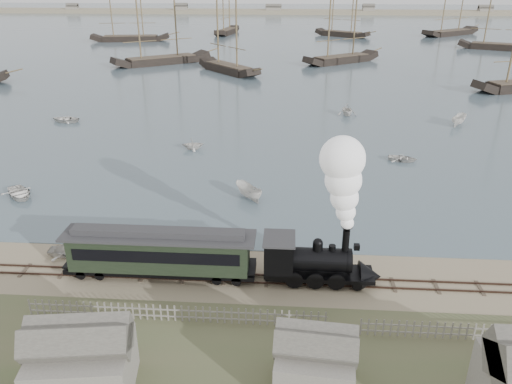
{
  "coord_description": "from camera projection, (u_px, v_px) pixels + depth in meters",
  "views": [
    {
      "loc": [
        0.35,
        -32.23,
        20.32
      ],
      "look_at": [
        -2.3,
        5.72,
        3.5
      ],
      "focal_mm": 35.0,
      "sensor_mm": 36.0,
      "label": 1
    }
  ],
  "objects": [
    {
      "name": "ground",
      "position": [
        281.0,
        266.0,
        37.65
      ],
      "size": [
        600.0,
        600.0,
        0.0
      ],
      "primitive_type": "plane",
      "color": "tan",
      "rests_on": "ground"
    },
    {
      "name": "harbor_water",
      "position": [
        291.0,
        29.0,
        192.74
      ],
      "size": [
        600.0,
        336.0,
        0.06
      ],
      "primitive_type": "cube",
      "color": "#485A67",
      "rests_on": "ground"
    },
    {
      "name": "rail_track",
      "position": [
        280.0,
        280.0,
        35.81
      ],
      "size": [
        120.0,
        1.8,
        0.16
      ],
      "color": "#38261E",
      "rests_on": "ground"
    },
    {
      "name": "picket_fence_west",
      "position": [
        176.0,
        321.0,
        31.67
      ],
      "size": [
        19.0,
        0.1,
        1.2
      ],
      "primitive_type": null,
      "color": "slate",
      "rests_on": "ground"
    },
    {
      "name": "picket_fence_east",
      "position": [
        486.0,
        340.0,
        30.01
      ],
      "size": [
        15.0,
        0.1,
        1.2
      ],
      "primitive_type": null,
      "color": "slate",
      "rests_on": "ground"
    },
    {
      "name": "far_spit",
      "position": [
        292.0,
        14.0,
        265.74
      ],
      "size": [
        500.0,
        20.0,
        1.8
      ],
      "primitive_type": "cube",
      "color": "gray",
      "rests_on": "ground"
    },
    {
      "name": "locomotive",
      "position": [
        335.0,
        223.0,
        33.66
      ],
      "size": [
        8.34,
        3.11,
        10.4
      ],
      "color": "black",
      "rests_on": "ground"
    },
    {
      "name": "passenger_coach",
      "position": [
        160.0,
        251.0,
        35.52
      ],
      "size": [
        13.7,
        2.64,
        3.33
      ],
      "color": "black",
      "rests_on": "ground"
    },
    {
      "name": "beached_dinghy",
      "position": [
        72.0,
        250.0,
        39.02
      ],
      "size": [
        2.9,
        3.82,
        0.74
      ],
      "primitive_type": "imported",
      "rotation": [
        0.0,
        0.0,
        1.67
      ],
      "color": "silver",
      "rests_on": "ground"
    },
    {
      "name": "rowboat_0",
      "position": [
        19.0,
        193.0,
        48.79
      ],
      "size": [
        4.97,
        4.9,
        0.84
      ],
      "primitive_type": "imported",
      "rotation": [
        0.0,
        0.0,
        0.74
      ],
      "color": "silver",
      "rests_on": "harbor_water"
    },
    {
      "name": "rowboat_1",
      "position": [
        193.0,
        144.0,
        61.86
      ],
      "size": [
        2.7,
        3.0,
        1.4
      ],
      "primitive_type": "imported",
      "rotation": [
        0.0,
        0.0,
        1.74
      ],
      "color": "silver",
      "rests_on": "harbor_water"
    },
    {
      "name": "rowboat_2",
      "position": [
        248.0,
        192.0,
        48.34
      ],
      "size": [
        3.73,
        3.48,
        1.43
      ],
      "primitive_type": "imported",
      "rotation": [
        0.0,
        0.0,
        3.85
      ],
      "color": "silver",
      "rests_on": "harbor_water"
    },
    {
      "name": "rowboat_3",
      "position": [
        402.0,
        158.0,
        58.16
      ],
      "size": [
        3.1,
        3.78,
        0.68
      ],
      "primitive_type": "imported",
      "rotation": [
        0.0,
        0.0,
        1.32
      ],
      "color": "silver",
      "rests_on": "harbor_water"
    },
    {
      "name": "rowboat_5",
      "position": [
        459.0,
        120.0,
        71.69
      ],
      "size": [
        4.04,
        3.41,
        1.5
      ],
      "primitive_type": "imported",
      "rotation": [
        0.0,
        0.0,
        2.54
      ],
      "color": "silver",
      "rests_on": "harbor_water"
    },
    {
      "name": "rowboat_6",
      "position": [
        65.0,
        119.0,
        73.41
      ],
      "size": [
        3.43,
        4.45,
        0.85
      ],
      "primitive_type": "imported",
      "rotation": [
        0.0,
        0.0,
        4.59
      ],
      "color": "silver",
      "rests_on": "harbor_water"
    },
    {
      "name": "rowboat_7",
      "position": [
        347.0,
        110.0,
        76.52
      ],
      "size": [
        3.92,
        3.53,
        1.82
      ],
      "primitive_type": "imported",
      "rotation": [
        0.0,
        0.0,
        0.18
      ],
      "color": "silver",
      "rests_on": "harbor_water"
    },
    {
      "name": "schooner_1",
      "position": [
        159.0,
        20.0,
        115.98
      ],
      "size": [
        22.66,
        18.18,
        20.0
      ],
      "primitive_type": null,
      "rotation": [
        0.0,
        0.0,
        0.61
      ],
      "color": "black",
      "rests_on": "harbor_water"
    },
    {
      "name": "schooner_2",
      "position": [
        228.0,
        25.0,
        105.62
      ],
      "size": [
        15.66,
        17.25,
        20.0
      ],
      "primitive_type": null,
      "rotation": [
        0.0,
        0.0,
        -0.86
      ],
      "color": "black",
      "rests_on": "harbor_water"
    },
    {
      "name": "schooner_3",
      "position": [
        344.0,
        20.0,
        117.36
      ],
      "size": [
        19.7,
        16.52,
        20.0
      ],
      "primitive_type": null,
      "rotation": [
        0.0,
        0.0,
        0.65
      ],
      "color": "black",
      "rests_on": "harbor_water"
    },
    {
      "name": "schooner_5",
      "position": [
        508.0,
        13.0,
        137.53
      ],
      "size": [
        23.66,
        13.95,
        20.0
      ],
      "primitive_type": null,
      "rotation": [
        0.0,
        0.0,
        -0.39
      ],
      "color": "black",
      "rests_on": "harbor_water"
    },
    {
      "name": "schooner_6",
      "position": [
        127.0,
        8.0,
        155.31
      ],
      "size": [
        24.98,
        9.51,
        20.0
      ],
      "primitive_type": null,
      "rotation": [
        0.0,
        0.0,
        0.16
      ],
      "color": "black",
      "rests_on": "harbor_water"
    },
    {
      "name": "schooner_7",
      "position": [
        226.0,
        4.0,
        173.44
      ],
      "size": [
        7.57,
        19.45,
        20.0
      ],
      "primitive_type": null,
      "rotation": [
        0.0,
        0.0,
        1.4
      ],
      "color": "black",
      "rests_on": "harbor_water"
    },
    {
      "name": "schooner_8",
      "position": [
        344.0,
        5.0,
        166.65
      ],
      "size": [
        18.59,
        14.79,
        20.0
      ],
      "primitive_type": null,
      "rotation": [
        0.0,
        0.0,
        -0.61
      ],
      "color": "black",
      "rests_on": "harbor_water"
    },
    {
      "name": "schooner_9",
      "position": [
        455.0,
        5.0,
        170.28
      ],
      "size": [
        23.36,
        20.1,
        20.0
      ],
      "primitive_type": null,
      "rotation": [
        0.0,
        0.0,
        0.67
      ],
      "color": "black",
      "rests_on": "harbor_water"
    }
  ]
}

